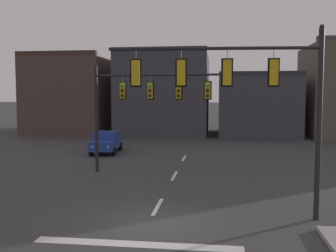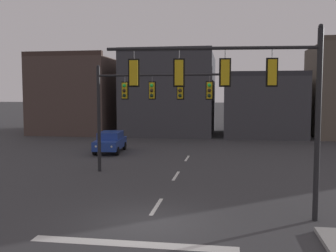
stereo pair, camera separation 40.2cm
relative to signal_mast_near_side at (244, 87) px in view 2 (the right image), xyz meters
The scene contains 7 objects.
ground_plane 5.92m from the signal_mast_near_side, 163.74° to the right, with size 400.00×400.00×0.00m, color #353538.
stop_bar_paint 6.55m from the signal_mast_near_side, 138.37° to the right, with size 6.40×0.50×0.01m, color silver.
lane_centreline 5.93m from the signal_mast_near_side, 163.01° to the left, with size 0.16×26.40×0.01m.
signal_mast_near_side is the anchor object (origin of this frame).
signal_mast_far_side 9.16m from the signal_mast_near_side, 125.52° to the left, with size 7.52×0.76×6.22m.
car_lot_nearside 18.18m from the signal_mast_near_side, 122.64° to the left, with size 2.20×4.56×1.61m.
building_row 30.55m from the signal_mast_near_side, 83.67° to the left, with size 53.19×13.99×10.53m.
Camera 2 is at (2.80, -13.16, 4.54)m, focal length 41.59 mm.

